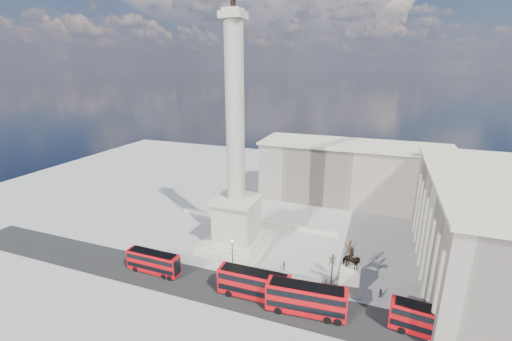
{
  "coord_description": "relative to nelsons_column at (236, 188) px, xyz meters",
  "views": [
    {
      "loc": [
        26.73,
        -55.2,
        36.69
      ],
      "look_at": [
        5.77,
        1.07,
        18.44
      ],
      "focal_mm": 24.0,
      "sensor_mm": 36.0,
      "label": 1
    }
  ],
  "objects": [
    {
      "name": "pedestrian_walking",
      "position": [
        20.37,
        -8.21,
        -12.08
      ],
      "size": [
        0.64,
        0.45,
        1.68
      ],
      "primitive_type": "imported",
      "rotation": [
        0.0,
        0.0,
        -0.08
      ],
      "color": "black",
      "rests_on": "ground"
    },
    {
      "name": "bare_tree_far",
      "position": [
        36.48,
        10.35,
        -7.09
      ],
      "size": [
        1.81,
        1.81,
        7.39
      ],
      "rotation": [
        0.0,
        0.0,
        0.03
      ],
      "color": "#332319",
      "rests_on": "ground"
    },
    {
      "name": "building_northeast",
      "position": [
        20.0,
        35.0,
        -4.59
      ],
      "size": [
        51.0,
        17.0,
        16.6
      ],
      "color": "#BCAD9A",
      "rests_on": "ground"
    },
    {
      "name": "nelsons_column",
      "position": [
        0.0,
        0.0,
        0.0
      ],
      "size": [
        14.0,
        14.0,
        49.85
      ],
      "color": "#B0A993",
      "rests_on": "ground"
    },
    {
      "name": "asphalt_road",
      "position": [
        5.0,
        -15.0,
        -12.91
      ],
      "size": [
        120.0,
        9.0,
        0.01
      ],
      "primitive_type": "cube",
      "color": "black",
      "rests_on": "ground"
    },
    {
      "name": "building_east",
      "position": [
        45.0,
        5.0,
        -3.59
      ],
      "size": [
        19.0,
        46.0,
        18.6
      ],
      "color": "#BCAD9A",
      "rests_on": "ground"
    },
    {
      "name": "red_bus_d",
      "position": [
        36.11,
        -14.53,
        -10.54
      ],
      "size": [
        11.35,
        3.63,
        4.52
      ],
      "rotation": [
        0.0,
        0.0,
        -0.1
      ],
      "color": "#B1090E",
      "rests_on": "ground"
    },
    {
      "name": "red_bus_b",
      "position": [
        9.62,
        -15.15,
        -10.36
      ],
      "size": [
        12.04,
        2.95,
        4.87
      ],
      "rotation": [
        0.0,
        0.0,
        0.01
      ],
      "color": "#B1090E",
      "rests_on": "ground"
    },
    {
      "name": "balustrade_wall",
      "position": [
        0.0,
        11.0,
        -12.37
      ],
      "size": [
        40.0,
        0.6,
        1.1
      ],
      "primitive_type": "cube",
      "color": "#B8B298",
      "rests_on": "ground"
    },
    {
      "name": "bare_tree_mid",
      "position": [
        21.02,
        -6.77,
        -8.15
      ],
      "size": [
        1.6,
        1.6,
        6.05
      ],
      "rotation": [
        0.0,
        0.0,
        0.06
      ],
      "color": "#332319",
      "rests_on": "ground"
    },
    {
      "name": "red_bus_a",
      "position": [
        -10.28,
        -14.9,
        -10.72
      ],
      "size": [
        10.37,
        2.58,
        4.19
      ],
      "rotation": [
        0.0,
        0.0,
        -0.01
      ],
      "color": "#B1090E",
      "rests_on": "ground"
    },
    {
      "name": "pedestrian_standing",
      "position": [
        29.17,
        -7.77,
        -12.12
      ],
      "size": [
        0.92,
        0.81,
        1.59
      ],
      "primitive_type": "imported",
      "rotation": [
        0.0,
        0.0,
        3.44
      ],
      "color": "black",
      "rests_on": "ground"
    },
    {
      "name": "red_bus_c",
      "position": [
        18.52,
        -15.97,
        -10.3
      ],
      "size": [
        12.49,
        3.77,
        4.99
      ],
      "rotation": [
        0.0,
        0.0,
        0.08
      ],
      "color": "#B1090E",
      "rests_on": "ground"
    },
    {
      "name": "equestrian_statue",
      "position": [
        24.16,
        -8.08,
        -9.99
      ],
      "size": [
        4.04,
        3.03,
        8.4
      ],
      "color": "#B8B298",
      "rests_on": "ground"
    },
    {
      "name": "ground",
      "position": [
        0.0,
        -5.0,
        -12.92
      ],
      "size": [
        180.0,
        180.0,
        0.0
      ],
      "primitive_type": "plane",
      "color": "gray",
      "rests_on": "ground"
    },
    {
      "name": "bare_tree_near",
      "position": [
        23.67,
        -5.86,
        -5.91
      ],
      "size": [
        2.03,
        2.03,
        8.89
      ],
      "rotation": [
        0.0,
        0.0,
        0.42
      ],
      "color": "#332319",
      "rests_on": "ground"
    },
    {
      "name": "victorian_lamp",
      "position": [
        3.32,
        -9.79,
        -8.98
      ],
      "size": [
        0.57,
        0.57,
        6.69
      ],
      "rotation": [
        0.0,
        0.0,
        0.22
      ],
      "color": "black",
      "rests_on": "ground"
    },
    {
      "name": "pedestrian_crossing",
      "position": [
        12.05,
        -5.63,
        -12.04
      ],
      "size": [
        0.57,
        1.08,
        1.75
      ],
      "primitive_type": "imported",
      "rotation": [
        0.0,
        0.0,
        1.71
      ],
      "color": "black",
      "rests_on": "ground"
    }
  ]
}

